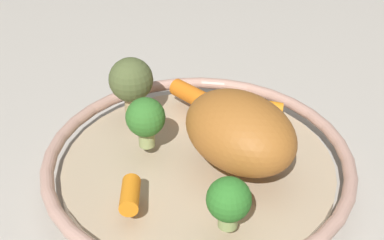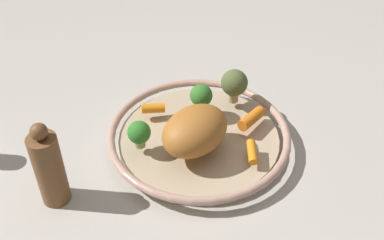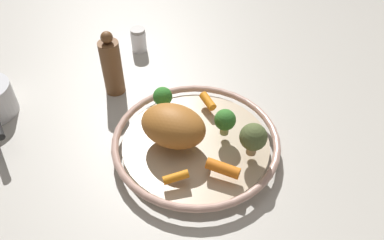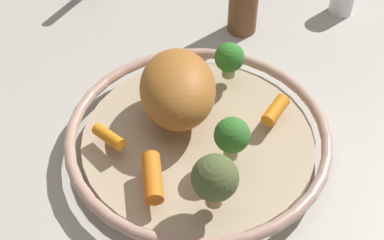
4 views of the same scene
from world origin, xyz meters
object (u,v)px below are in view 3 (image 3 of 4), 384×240
at_px(serving_bowl, 196,143).
at_px(baby_carrot_near_rim, 208,101).
at_px(salt_shaker, 139,40).
at_px(pepper_mill, 112,66).
at_px(baby_carrot_left, 223,168).
at_px(baby_carrot_center, 176,177).
at_px(broccoli_floret_mid, 225,121).
at_px(broccoli_floret_edge, 253,138).
at_px(roast_chicken_piece, 173,126).
at_px(broccoli_floret_small, 163,97).

xyz_separation_m(serving_bowl, baby_carrot_near_rim, (0.10, 0.03, 0.03)).
height_order(salt_shaker, pepper_mill, pepper_mill).
distance_m(baby_carrot_left, baby_carrot_center, 0.09).
xyz_separation_m(broccoli_floret_mid, broccoli_floret_edge, (-0.02, -0.07, 0.01)).
distance_m(baby_carrot_near_rim, broccoli_floret_edge, 0.17).
relative_size(broccoli_floret_mid, pepper_mill, 0.36).
relative_size(baby_carrot_left, broccoli_floret_edge, 0.89).
xyz_separation_m(roast_chicken_piece, broccoli_floret_small, (0.06, 0.07, -0.01)).
bearing_deg(broccoli_floret_edge, serving_bowl, 102.12).
bearing_deg(broccoli_floret_small, broccoli_floret_edge, -93.13).
bearing_deg(pepper_mill, broccoli_floret_small, -97.17).
height_order(baby_carrot_near_rim, broccoli_floret_mid, broccoli_floret_mid).
distance_m(serving_bowl, baby_carrot_near_rim, 0.11).
relative_size(broccoli_floret_mid, salt_shaker, 0.90).
bearing_deg(baby_carrot_near_rim, broccoli_floret_mid, -127.50).
relative_size(serving_bowl, baby_carrot_center, 7.21).
xyz_separation_m(baby_carrot_near_rim, baby_carrot_center, (-0.21, -0.06, -0.00)).
relative_size(baby_carrot_near_rim, broccoli_floret_mid, 0.76).
xyz_separation_m(baby_carrot_near_rim, broccoli_floret_mid, (-0.06, -0.07, 0.03)).
xyz_separation_m(baby_carrot_left, broccoli_floret_mid, (0.09, 0.05, 0.02)).
xyz_separation_m(roast_chicken_piece, baby_carrot_center, (-0.08, -0.06, -0.03)).
xyz_separation_m(serving_bowl, broccoli_floret_mid, (0.04, -0.04, 0.05)).
relative_size(broccoli_floret_edge, broccoli_floret_small, 1.34).
xyz_separation_m(serving_bowl, pepper_mill, (0.06, 0.27, 0.05)).
relative_size(baby_carrot_center, broccoli_floret_edge, 0.67).
bearing_deg(pepper_mill, serving_bowl, -101.82).
distance_m(baby_carrot_near_rim, baby_carrot_left, 0.19).
relative_size(baby_carrot_center, salt_shaker, 0.72).
distance_m(baby_carrot_near_rim, salt_shaker, 0.32).
bearing_deg(pepper_mill, roast_chicken_piece, -109.93).
xyz_separation_m(serving_bowl, salt_shaker, (0.23, 0.33, 0.01)).
xyz_separation_m(serving_bowl, broccoli_floret_small, (0.04, 0.11, 0.05)).
distance_m(salt_shaker, pepper_mill, 0.18).
bearing_deg(serving_bowl, baby_carrot_center, -166.04).
distance_m(serving_bowl, pepper_mill, 0.28).
height_order(broccoli_floret_small, pepper_mill, pepper_mill).
bearing_deg(baby_carrot_left, salt_shaker, 56.95).
distance_m(broccoli_floret_edge, pepper_mill, 0.38).
height_order(baby_carrot_left, broccoli_floret_small, broccoli_floret_small).
bearing_deg(baby_carrot_center, roast_chicken_piece, 37.28).
distance_m(roast_chicken_piece, broccoli_floret_small, 0.10).
bearing_deg(baby_carrot_center, salt_shaker, 46.84).
height_order(roast_chicken_piece, baby_carrot_left, roast_chicken_piece).
relative_size(roast_chicken_piece, baby_carrot_near_rim, 2.95).
height_order(broccoli_floret_edge, broccoli_floret_small, broccoli_floret_edge).
distance_m(roast_chicken_piece, baby_carrot_near_rim, 0.13).
bearing_deg(broccoli_floret_mid, broccoli_floret_edge, -104.16).
relative_size(baby_carrot_near_rim, baby_carrot_center, 0.95).
xyz_separation_m(roast_chicken_piece, pepper_mill, (0.09, 0.23, -0.00)).
bearing_deg(salt_shaker, pepper_mill, -160.07).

